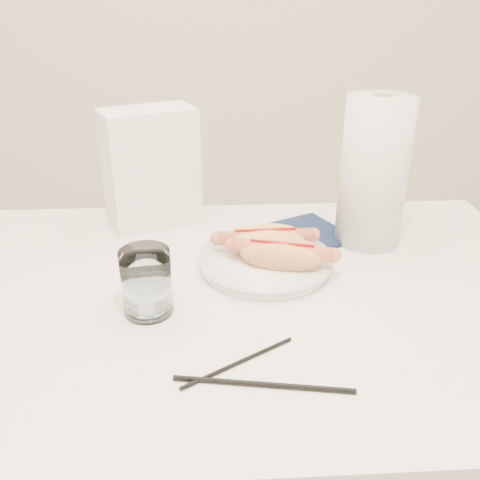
{
  "coord_description": "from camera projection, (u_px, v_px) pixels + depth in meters",
  "views": [
    {
      "loc": [
        -0.04,
        -0.8,
        1.24
      ],
      "look_at": [
        0.0,
        0.06,
        0.82
      ],
      "focal_mm": 38.86,
      "sensor_mm": 36.0,
      "label": 1
    }
  ],
  "objects": [
    {
      "name": "napkin_box",
      "position": [
        151.0,
        168.0,
        1.14
      ],
      "size": [
        0.22,
        0.18,
        0.26
      ],
      "primitive_type": "cube",
      "rotation": [
        0.0,
        0.0,
        0.41
      ],
      "color": "white",
      "rests_on": "table"
    },
    {
      "name": "plate",
      "position": [
        265.0,
        263.0,
        1.0
      ],
      "size": [
        0.3,
        0.3,
        0.02
      ],
      "primitive_type": "cylinder",
      "rotation": [
        0.0,
        0.0,
        -0.2
      ],
      "color": "white",
      "rests_on": "table"
    },
    {
      "name": "paper_towel_roll",
      "position": [
        374.0,
        172.0,
        1.05
      ],
      "size": [
        0.14,
        0.14,
        0.3
      ],
      "primitive_type": "cylinder",
      "rotation": [
        0.0,
        0.0,
        -0.07
      ],
      "color": "silver",
      "rests_on": "table"
    },
    {
      "name": "hotdog_left",
      "position": [
        265.0,
        240.0,
        1.01
      ],
      "size": [
        0.19,
        0.08,
        0.05
      ],
      "rotation": [
        0.0,
        0.0,
        0.03
      ],
      "color": "#E6B35C",
      "rests_on": "plate"
    },
    {
      "name": "chopstick_far",
      "position": [
        263.0,
        384.0,
        0.7
      ],
      "size": [
        0.25,
        0.05,
        0.01
      ],
      "primitive_type": "cylinder",
      "rotation": [
        0.0,
        1.57,
        -0.17
      ],
      "color": "black",
      "rests_on": "table"
    },
    {
      "name": "navy_napkin",
      "position": [
        304.0,
        234.0,
        1.13
      ],
      "size": [
        0.22,
        0.22,
        0.01
      ],
      "primitive_type": "cube",
      "rotation": [
        0.0,
        0.0,
        0.46
      ],
      "color": "#131F3D",
      "rests_on": "table"
    },
    {
      "name": "table",
      "position": [
        239.0,
        317.0,
        0.96
      ],
      "size": [
        1.2,
        0.8,
        0.75
      ],
      "color": "white",
      "rests_on": "ground"
    },
    {
      "name": "chopstick_near",
      "position": [
        239.0,
        362.0,
        0.75
      ],
      "size": [
        0.17,
        0.11,
        0.01
      ],
      "primitive_type": "cylinder",
      "rotation": [
        0.0,
        1.57,
        0.55
      ],
      "color": "black",
      "rests_on": "table"
    },
    {
      "name": "water_glass",
      "position": [
        147.0,
        282.0,
        0.84
      ],
      "size": [
        0.08,
        0.08,
        0.11
      ],
      "primitive_type": "cylinder",
      "color": "silver",
      "rests_on": "table"
    },
    {
      "name": "hotdog_right",
      "position": [
        282.0,
        254.0,
        0.96
      ],
      "size": [
        0.19,
        0.11,
        0.05
      ],
      "rotation": [
        0.0,
        0.0,
        -0.27
      ],
      "color": "#E69959",
      "rests_on": "plate"
    }
  ]
}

